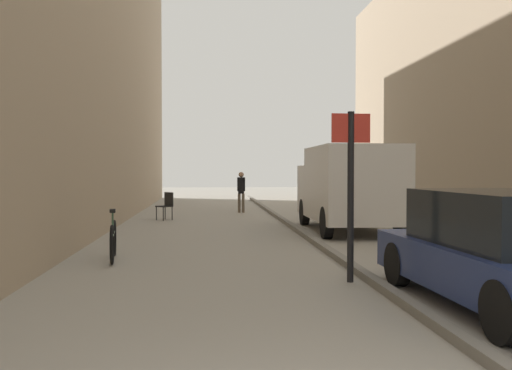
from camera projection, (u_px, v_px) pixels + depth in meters
name	position (u px, v px, depth m)	size (l,w,h in m)	color
ground_plane	(242.00, 236.00, 14.64)	(80.00, 80.00, 0.00)	gray
kerb_strip	(303.00, 233.00, 14.77)	(0.16, 40.00, 0.12)	slate
pedestrian_main_foreground	(241.00, 189.00, 22.65)	(0.31, 0.23, 1.61)	brown
delivery_van	(348.00, 186.00, 15.90)	(2.18, 5.12, 2.34)	silver
parked_car	(503.00, 250.00, 7.11)	(1.96, 4.26, 1.45)	navy
street_sign_post	(351.00, 181.00, 8.68)	(0.60, 0.10, 2.60)	black
bicycle_leaning	(113.00, 240.00, 10.82)	(0.27, 1.76, 0.98)	black
cafe_chair_near_window	(166.00, 204.00, 19.38)	(0.62, 0.62, 0.94)	black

